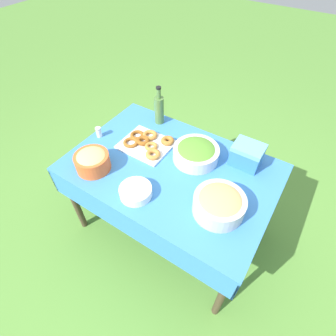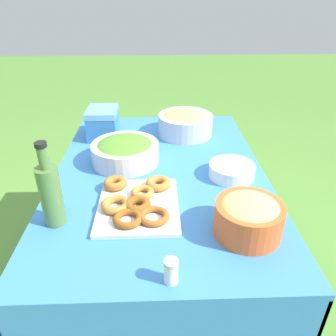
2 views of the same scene
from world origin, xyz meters
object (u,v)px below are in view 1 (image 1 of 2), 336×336
(olive_oil_bottle, at_px, (159,109))
(cooler_box, at_px, (247,155))
(plate_stack, at_px, (136,192))
(bread_bowl, at_px, (219,203))
(pasta_bowl, at_px, (92,160))
(donut_platter, at_px, (147,143))
(salad_bowl, at_px, (196,152))

(olive_oil_bottle, relative_size, cooler_box, 1.58)
(plate_stack, bearing_deg, bread_bowl, -160.65)
(cooler_box, bearing_deg, pasta_bowl, 35.44)
(donut_platter, distance_m, olive_oil_bottle, 0.31)
(donut_platter, bearing_deg, bread_bowl, 160.66)
(olive_oil_bottle, relative_size, bread_bowl, 1.04)
(pasta_bowl, distance_m, bread_bowl, 0.87)
(plate_stack, xyz_separation_m, olive_oil_bottle, (0.30, -0.69, 0.09))
(olive_oil_bottle, distance_m, cooler_box, 0.76)
(cooler_box, bearing_deg, olive_oil_bottle, -5.25)
(salad_bowl, bearing_deg, cooler_box, -154.77)
(bread_bowl, bearing_deg, salad_bowl, -44.09)
(donut_platter, height_order, cooler_box, cooler_box)
(salad_bowl, xyz_separation_m, plate_stack, (0.16, 0.48, -0.03))
(salad_bowl, bearing_deg, plate_stack, 72.07)
(donut_platter, bearing_deg, cooler_box, -162.36)
(salad_bowl, relative_size, donut_platter, 0.86)
(pasta_bowl, xyz_separation_m, cooler_box, (-0.84, -0.60, 0.01))
(pasta_bowl, distance_m, plate_stack, 0.38)
(donut_platter, relative_size, plate_stack, 1.83)
(bread_bowl, bearing_deg, plate_stack, 19.35)
(pasta_bowl, bearing_deg, plate_stack, 176.15)
(donut_platter, distance_m, cooler_box, 0.71)
(pasta_bowl, relative_size, cooler_box, 1.16)
(olive_oil_bottle, xyz_separation_m, cooler_box, (-0.76, 0.07, -0.04))
(bread_bowl, xyz_separation_m, cooler_box, (0.01, -0.46, 0.01))
(bread_bowl, relative_size, cooler_box, 1.52)
(pasta_bowl, height_order, donut_platter, pasta_bowl)
(salad_bowl, relative_size, plate_stack, 1.58)
(cooler_box, bearing_deg, plate_stack, 53.46)
(olive_oil_bottle, xyz_separation_m, bread_bowl, (-0.77, 0.53, -0.05))
(donut_platter, bearing_deg, salad_bowl, -169.25)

